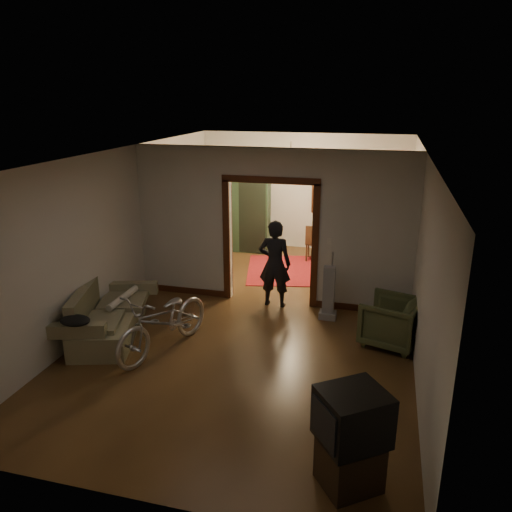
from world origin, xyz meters
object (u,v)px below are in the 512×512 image
(person, at_px, (275,264))
(armchair, at_px, (391,322))
(locker, at_px, (251,216))
(sofa, at_px, (108,311))
(desk, at_px, (342,241))
(bicycle, at_px, (164,321))

(person, bearing_deg, armchair, 153.67)
(person, relative_size, locker, 0.91)
(sofa, height_order, person, person)
(armchair, bearing_deg, person, -99.58)
(armchair, distance_m, desk, 4.29)
(sofa, bearing_deg, locker, 61.80)
(armchair, height_order, desk, desk)
(bicycle, relative_size, desk, 1.71)
(bicycle, distance_m, desk, 5.62)
(armchair, bearing_deg, sofa, -62.42)
(bicycle, xyz_separation_m, locker, (-0.08, 5.19, 0.39))
(locker, bearing_deg, desk, -2.95)
(sofa, xyz_separation_m, desk, (3.18, 4.97, -0.02))
(armchair, relative_size, desk, 0.75)
(sofa, bearing_deg, person, 22.03)
(person, bearing_deg, desk, -106.30)
(sofa, relative_size, locker, 1.05)
(sofa, distance_m, desk, 5.90)
(bicycle, distance_m, locker, 5.20)
(person, xyz_separation_m, desk, (0.91, 3.14, -0.39))
(bicycle, xyz_separation_m, person, (1.20, 2.07, 0.30))
(bicycle, relative_size, person, 1.17)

